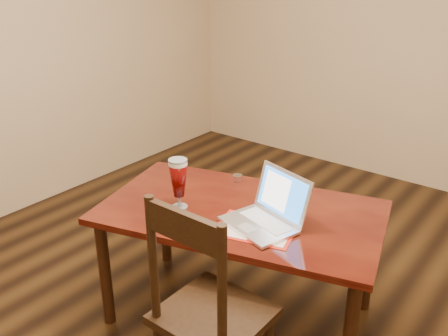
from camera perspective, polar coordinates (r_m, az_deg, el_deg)
The scene contains 4 objects.
ground at distance 3.08m, azimuth 1.86°, elevation -16.50°, with size 5.00×5.00×0.00m, color black.
room_shell at distance 2.38m, azimuth 2.44°, elevation 18.18°, with size 4.51×5.01×2.71m.
dining_table at distance 2.73m, azimuth 1.80°, elevation -6.12°, with size 1.67×1.21×0.99m.
dining_chair at distance 2.30m, azimuth -1.79°, elevation -16.26°, with size 0.46×0.44×1.09m.
Camera 1 is at (1.37, -1.93, 1.97)m, focal length 40.00 mm.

